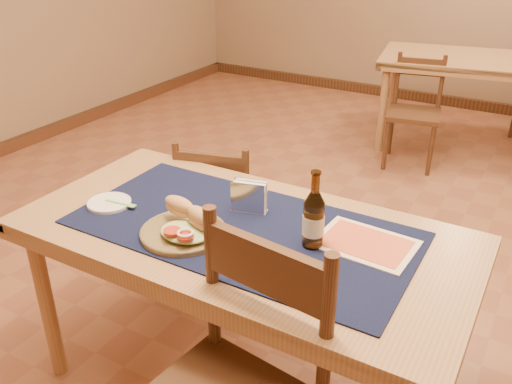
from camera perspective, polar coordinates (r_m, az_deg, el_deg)
The scene contains 13 objects.
room at distance 2.38m, azimuth 8.95°, elevation 18.75°, with size 6.04×7.04×2.84m.
main_table at distance 1.95m, azimuth -1.48°, elevation -5.95°, with size 1.60×0.80×0.75m.
placemat at distance 1.90m, azimuth -1.51°, elevation -3.79°, with size 1.20×0.60×0.01m, color #0E1733.
baseboard at distance 2.89m, azimuth 7.05°, elevation -8.78°, with size 6.00×7.00×0.10m.
back_table at distance 4.73m, azimuth 23.16°, elevation 11.83°, with size 1.75×1.09×0.75m.
chair_main_far at distance 2.68m, azimuth -3.64°, elevation -2.02°, with size 0.47×0.47×0.83m.
chair_back_near at distance 4.31m, azimuth 16.33°, elevation 8.29°, with size 0.44×0.44×0.83m.
sandwich_plate at distance 1.85m, azimuth -7.46°, elevation -3.71°, with size 0.30×0.30×0.11m.
side_plate at distance 2.12m, azimuth -15.20°, elevation -1.08°, with size 0.16×0.16×0.01m.
fork at distance 2.08m, azimuth -13.85°, elevation -1.21°, with size 0.13×0.03×0.00m.
beer_bottle at distance 1.76m, azimuth 6.08°, elevation -2.84°, with size 0.07×0.07×0.27m.
napkin_holder at distance 1.98m, azimuth -0.73°, elevation -0.56°, with size 0.14×0.08×0.12m.
menu_card at distance 1.84m, azimuth 11.44°, elevation -5.31°, with size 0.33×0.25×0.01m.
Camera 1 is at (0.86, -2.19, 1.72)m, focal length 38.00 mm.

